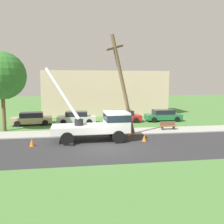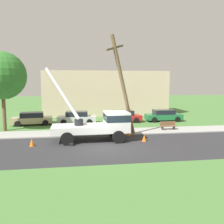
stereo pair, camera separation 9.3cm
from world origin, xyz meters
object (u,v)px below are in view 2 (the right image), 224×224
Objects in this scene: parked_sedan_green at (164,115)px; parked_sedan_tan at (32,119)px; utility_truck at (101,123)px; parked_sedan_silver at (77,117)px; parked_sedan_red at (123,116)px; traffic_cone_ahead at (144,138)px; traffic_cone_curbside at (128,132)px; leaning_utility_pole at (123,86)px; traffic_cone_behind at (32,142)px; park_bench at (168,126)px; roadside_tree_near at (2,76)px.

parked_sedan_tan is at bearing -178.76° from parked_sedan_green.
utility_truck reaches higher than parked_sedan_green.
parked_sedan_silver is at bearing -178.91° from parked_sedan_green.
parked_sedan_red is (5.46, 0.19, 0.00)m from parked_sedan_silver.
utility_truck reaches higher than traffic_cone_ahead.
parked_sedan_tan is at bearing 143.30° from traffic_cone_curbside.
traffic_cone_behind is (-7.37, -2.27, -4.19)m from leaning_utility_pole.
traffic_cone_curbside is 0.35× the size of park_bench.
park_bench is (12.34, 4.21, 0.18)m from traffic_cone_behind.
park_bench is 0.21× the size of roadside_tree_near.
parked_sedan_tan is at bearing 158.55° from park_bench.
traffic_cone_ahead is at bearing -91.00° from parked_sedan_red.
parked_sedan_silver reaches higher than traffic_cone_curbside.
parked_sedan_green is at bearing 10.96° from roadside_tree_near.
parked_sedan_red is at bearing 1.78° from parked_sedan_tan.
parked_sedan_red is (0.17, 9.83, 0.43)m from traffic_cone_ahead.
utility_truck is at bearing -156.25° from park_bench.
utility_truck reaches higher than traffic_cone_curbside.
traffic_cone_behind is at bearing -161.17° from park_bench.
parked_sedan_red is at bearing 15.23° from roadside_tree_near.
parked_sedan_silver is (3.45, 9.80, 0.43)m from traffic_cone_behind.
traffic_cone_curbside is 13.30m from roadside_tree_near.
park_bench reaches higher than traffic_cone_curbside.
leaning_utility_pole is 15.56× the size of traffic_cone_behind.
roadside_tree_near is at bearing 148.66° from utility_truck.
parked_sedan_green is (14.06, 10.00, 0.43)m from traffic_cone_behind.
traffic_cone_behind is 13.39m from parked_sedan_red.
leaning_utility_pole is at bearing -39.67° from parked_sedan_tan.
traffic_cone_curbside is at bearing -57.99° from parked_sedan_silver.
roadside_tree_near is at bearing 161.05° from traffic_cone_curbside.
parked_sedan_tan is at bearing 128.70° from utility_truck.
roadside_tree_near reaches higher than parked_sedan_tan.
utility_truck is 12.11× the size of traffic_cone_ahead.
utility_truck is 1.53× the size of parked_sedan_red.
parked_sedan_silver is 5.46m from parked_sedan_red.
utility_truck is 5.54m from traffic_cone_behind.
utility_truck is at bearing -51.30° from parked_sedan_tan.
leaning_utility_pole is 1.96× the size of parked_sedan_red.
roadside_tree_near is at bearing -155.54° from parked_sedan_silver.
traffic_cone_behind is 1.00× the size of traffic_cone_curbside.
traffic_cone_behind is 0.07× the size of roadside_tree_near.
traffic_cone_curbside is 0.12× the size of parked_sedan_tan.
traffic_cone_curbside is 8.53m from parked_sedan_silver.
traffic_cone_curbside is (0.58, 0.31, -4.19)m from leaning_utility_pole.
traffic_cone_ahead is 0.12× the size of parked_sedan_tan.
traffic_cone_ahead is 11.00m from parked_sedan_silver.
traffic_cone_behind is 17.26m from parked_sedan_green.
park_bench is at bearing 23.75° from utility_truck.
park_bench reaches higher than traffic_cone_behind.
leaning_utility_pole is at bearing 17.10° from traffic_cone_behind.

